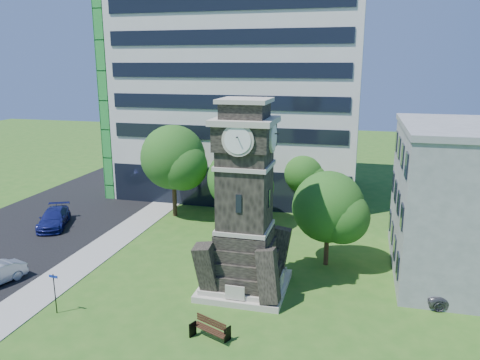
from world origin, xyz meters
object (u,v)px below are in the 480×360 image
(car_east_lot, at_px, (459,295))
(park_bench, at_px, (210,328))
(clock_tower, at_px, (245,211))
(street_sign, at_px, (55,289))
(car_street_north, at_px, (54,218))

(car_east_lot, height_order, park_bench, car_east_lot)
(clock_tower, xyz_separation_m, park_bench, (-0.40, -5.96, -4.72))
(park_bench, distance_m, street_sign, 9.57)
(clock_tower, relative_size, car_street_north, 2.26)
(clock_tower, relative_size, park_bench, 5.95)
(clock_tower, distance_m, car_street_north, 21.17)
(car_street_north, relative_size, car_east_lot, 1.23)
(park_bench, bearing_deg, clock_tower, 109.71)
(car_street_north, distance_m, park_bench, 23.13)
(street_sign, bearing_deg, car_east_lot, 22.67)
(car_east_lot, bearing_deg, car_street_north, 65.76)
(car_east_lot, bearing_deg, park_bench, 104.34)
(car_street_north, xyz_separation_m, park_bench, (18.97, -13.23, -0.22))
(street_sign, bearing_deg, clock_tower, 36.03)
(car_street_north, distance_m, car_east_lot, 33.00)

